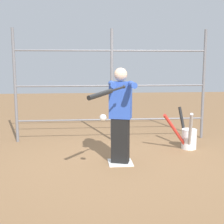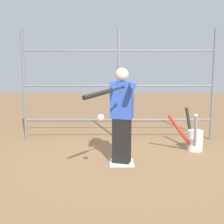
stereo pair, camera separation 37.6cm
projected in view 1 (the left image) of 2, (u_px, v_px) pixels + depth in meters
The scene contains 7 objects.
ground_plane at pixel (120, 163), 5.23m from camera, with size 24.00×24.00×0.00m, color olive.
home_plate at pixel (120, 162), 5.23m from camera, with size 0.40×0.40×0.02m.
fence_backstop at pixel (112, 86), 6.62m from camera, with size 4.08×0.06×2.36m.
batter at pixel (121, 113), 5.08m from camera, with size 0.39×0.62×1.59m.
baseball_bat_swinging at pixel (104, 93), 4.21m from camera, with size 0.58×0.68×0.15m.
softball_in_flight at pixel (103, 118), 4.39m from camera, with size 0.10×0.10×0.10m.
bat_bucket at pixel (188, 137), 6.04m from camera, with size 0.74×0.88×0.80m.
Camera 1 is at (0.59, 4.99, 1.68)m, focal length 50.00 mm.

